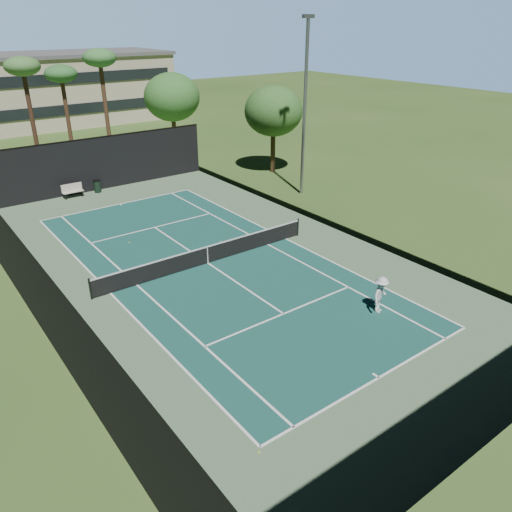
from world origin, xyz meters
The scene contains 19 objects.
ground centered at (0.00, 0.00, 0.00)m, with size 160.00×160.00×0.00m, color #34531F.
apron_slab centered at (0.00, 0.00, 0.01)m, with size 18.00×32.00×0.01m, color #52704E.
court_surface centered at (0.00, 0.00, 0.01)m, with size 10.97×23.77×0.01m, color #174A43.
court_lines centered at (0.00, 0.00, 0.02)m, with size 11.07×23.87×0.01m.
tennis_net centered at (0.00, 0.00, 0.56)m, with size 12.90×0.10×1.10m.
fence centered at (0.00, 0.06, 2.01)m, with size 18.04×32.05×4.03m.
player centered at (3.59, -8.78, 0.86)m, with size 1.11×0.64×1.72m, color silver.
tennis_ball_a centered at (-5.65, -12.05, 0.04)m, with size 0.08×0.08×0.08m, color #CAEE36.
tennis_ball_b centered at (-1.40, 1.15, 0.03)m, with size 0.06×0.06×0.06m, color #AFCF2F.
tennis_ball_c centered at (2.13, 2.01, 0.03)m, with size 0.06×0.06×0.06m, color #E2EF36.
tennis_ball_d centered at (-2.27, 5.09, 0.03)m, with size 0.07×0.07×0.07m, color #CFF437.
park_bench centered at (-2.13, 15.39, 0.55)m, with size 1.50×0.45×1.02m.
trash_bin centered at (-0.23, 15.46, 0.48)m, with size 0.56×0.56×0.95m.
palm_a centered at (-2.00, 24.00, 8.19)m, with size 2.80×2.80×9.32m.
palm_b centered at (1.50, 26.00, 7.36)m, with size 2.80×2.80×8.42m.
palm_c centered at (4.00, 23.00, 8.60)m, with size 2.80×2.80×9.77m.
decid_tree_a centered at (10.00, 22.00, 5.42)m, with size 5.12×5.12×7.62m.
decid_tree_b centered at (14.00, 12.00, 5.08)m, with size 4.80×4.80×7.14m.
light_pole centered at (12.00, 6.00, 6.46)m, with size 0.90×0.25×12.22m.
Camera 1 is at (-12.36, -20.88, 11.91)m, focal length 35.00 mm.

